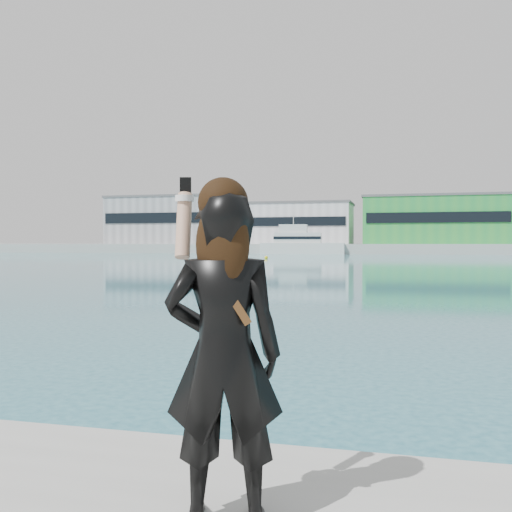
{
  "coord_description": "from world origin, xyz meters",
  "views": [
    {
      "loc": [
        0.54,
        -2.98,
        2.25
      ],
      "look_at": [
        -0.35,
        0.56,
        2.16
      ],
      "focal_mm": 40.0,
      "sensor_mm": 36.0,
      "label": 1
    }
  ],
  "objects": [
    {
      "name": "warehouse_white",
      "position": [
        -22.0,
        127.98,
        6.76
      ],
      "size": [
        24.48,
        15.35,
        9.5
      ],
      "color": "silver",
      "rests_on": "far_quay"
    },
    {
      "name": "buoy_far",
      "position": [
        -17.74,
        75.67,
        0.0
      ],
      "size": [
        0.5,
        0.5,
        0.5
      ],
      "primitive_type": "sphere",
      "color": "yellow",
      "rests_on": "ground"
    },
    {
      "name": "far_quay",
      "position": [
        0.0,
        130.0,
        1.0
      ],
      "size": [
        320.0,
        40.0,
        2.0
      ],
      "primitive_type": "cube",
      "color": "#9E9E99",
      "rests_on": "ground"
    },
    {
      "name": "warehouse_green",
      "position": [
        8.0,
        127.98,
        7.26
      ],
      "size": [
        30.6,
        16.36,
        10.5
      ],
      "color": "green",
      "rests_on": "far_quay"
    },
    {
      "name": "warehouse_grey_left",
      "position": [
        -55.0,
        127.98,
        7.76
      ],
      "size": [
        26.52,
        16.36,
        11.5
      ],
      "color": "gray",
      "rests_on": "far_quay"
    },
    {
      "name": "flagpole_right",
      "position": [
        22.09,
        121.0,
        6.54
      ],
      "size": [
        1.28,
        0.16,
        8.0
      ],
      "color": "silver",
      "rests_on": "far_quay"
    },
    {
      "name": "motor_yacht",
      "position": [
        -18.81,
        110.58,
        2.19
      ],
      "size": [
        17.02,
        5.91,
        7.8
      ],
      "rotation": [
        0.0,
        0.0,
        0.08
      ],
      "color": "silver",
      "rests_on": "ground"
    },
    {
      "name": "flagpole_left",
      "position": [
        -37.91,
        121.0,
        6.54
      ],
      "size": [
        1.28,
        0.16,
        8.0
      ],
      "color": "silver",
      "rests_on": "far_quay"
    },
    {
      "name": "woman",
      "position": [
        -0.35,
        -0.14,
        1.71
      ],
      "size": [
        0.7,
        0.55,
        1.81
      ],
      "rotation": [
        0.0,
        0.0,
        3.38
      ],
      "color": "black",
      "rests_on": "near_quay"
    }
  ]
}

